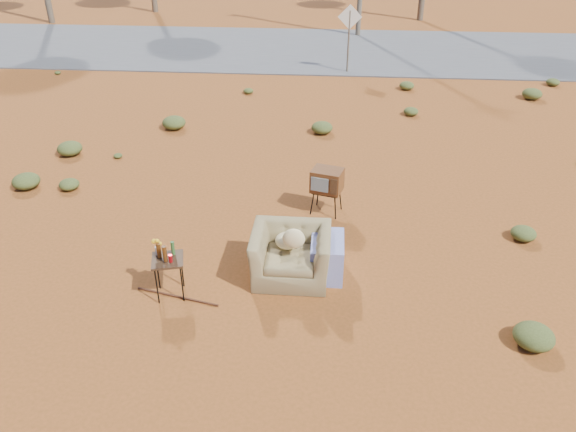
{
  "coord_description": "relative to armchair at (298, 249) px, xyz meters",
  "views": [
    {
      "loc": [
        1.03,
        -6.88,
        5.38
      ],
      "look_at": [
        0.4,
        0.91,
        0.8
      ],
      "focal_mm": 35.0,
      "sensor_mm": 36.0,
      "label": 1
    }
  ],
  "objects": [
    {
      "name": "ground",
      "position": [
        -0.6,
        -0.42,
        -0.5
      ],
      "size": [
        140.0,
        140.0,
        0.0
      ],
      "primitive_type": "plane",
      "color": "brown",
      "rests_on": "ground"
    },
    {
      "name": "tv_unit",
      "position": [
        0.41,
        2.07,
        0.16
      ],
      "size": [
        0.65,
        0.58,
        0.89
      ],
      "rotation": [
        0.0,
        0.0,
        -0.28
      ],
      "color": "black",
      "rests_on": "ground"
    },
    {
      "name": "scrub_patch",
      "position": [
        -1.42,
        3.99,
        -0.36
      ],
      "size": [
        17.49,
        8.07,
        0.33
      ],
      "color": "#4C5826",
      "rests_on": "ground"
    },
    {
      "name": "armchair",
      "position": [
        0.0,
        0.0,
        0.0
      ],
      "size": [
        1.44,
        0.91,
        1.07
      ],
      "rotation": [
        0.0,
        0.0,
        -0.0
      ],
      "color": "olive",
      "rests_on": "ground"
    },
    {
      "name": "rusty_bar",
      "position": [
        -1.78,
        -0.73,
        -0.48
      ],
      "size": [
        1.32,
        0.35,
        0.04
      ],
      "primitive_type": "cylinder",
      "rotation": [
        0.0,
        1.57,
        -0.24
      ],
      "color": "#542516",
      "rests_on": "ground"
    },
    {
      "name": "highway",
      "position": [
        -0.6,
        14.58,
        -0.48
      ],
      "size": [
        140.0,
        7.0,
        0.04
      ],
      "primitive_type": "cube",
      "color": "#565659",
      "rests_on": "ground"
    },
    {
      "name": "road_sign",
      "position": [
        0.9,
        11.58,
        1.0
      ],
      "size": [
        0.78,
        0.06,
        2.19
      ],
      "color": "brown",
      "rests_on": "ground"
    },
    {
      "name": "side_table",
      "position": [
        -1.92,
        -0.64,
        0.18
      ],
      "size": [
        0.55,
        0.55,
        0.93
      ],
      "rotation": [
        0.0,
        0.0,
        0.24
      ],
      "color": "#3C2616",
      "rests_on": "ground"
    }
  ]
}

